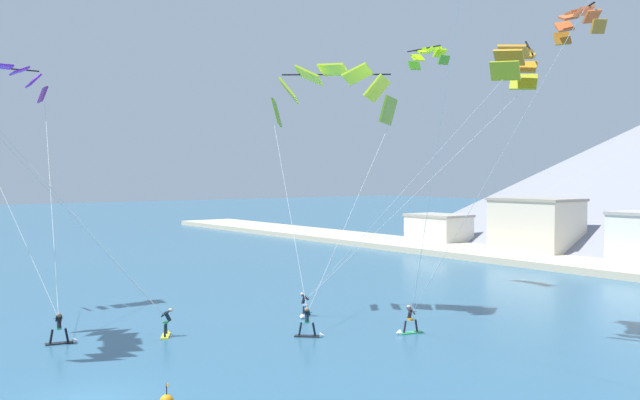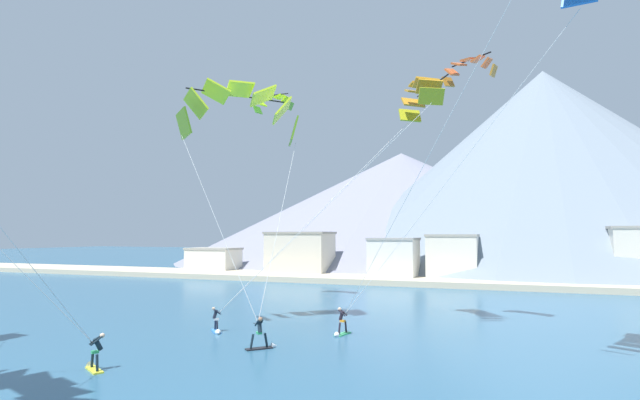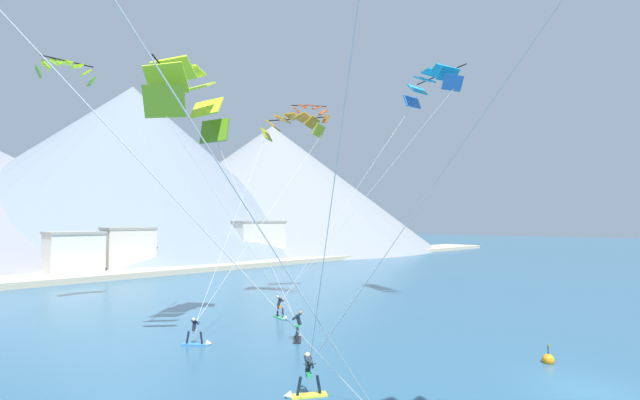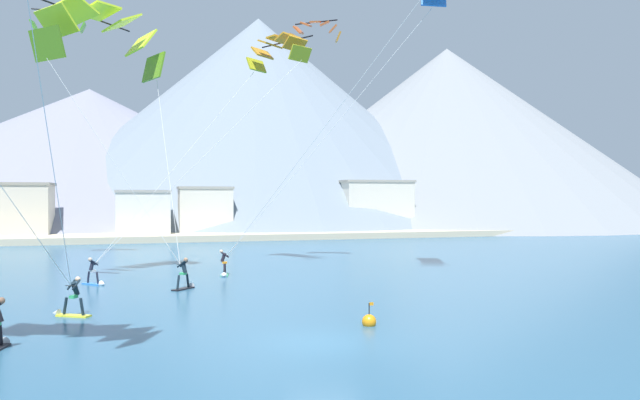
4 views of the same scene
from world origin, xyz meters
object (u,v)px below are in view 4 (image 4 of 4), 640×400
at_px(kitesurfer_far_left, 95,277).
at_px(kitesurfer_far_right, 186,279).
at_px(kitesurfer_near_trail, 70,304).
at_px(kitesurfer_near_lead, 224,268).
at_px(parafoil_kite_far_left, 277,50).
at_px(parafoil_kite_far_right, 101,32).
at_px(parafoil_kite_distant_low_drift, 316,29).
at_px(race_marker_buoy, 369,321).
at_px(parafoil_kite_distant_high_outer, 58,18).

xyz_separation_m(kitesurfer_far_left, kitesurfer_far_right, (4.79, -2.97, 0.11)).
distance_m(kitesurfer_far_left, kitesurfer_far_right, 5.64).
distance_m(kitesurfer_near_trail, kitesurfer_far_right, 8.24).
relative_size(kitesurfer_near_lead, parafoil_kite_far_left, 0.12).
xyz_separation_m(parafoil_kite_far_right, parafoil_kite_distant_low_drift, (14.70, 5.02, 2.59)).
bearing_deg(parafoil_kite_far_right, race_marker_buoy, -57.55).
bearing_deg(parafoil_kite_far_right, kitesurfer_near_lead, -1.48).
height_order(kitesurfer_far_left, parafoil_kite_far_left, parafoil_kite_far_left).
height_order(kitesurfer_near_trail, parafoil_kite_far_right, parafoil_kite_far_right).
bearing_deg(parafoil_kite_far_right, kitesurfer_near_trail, -93.21).
bearing_deg(parafoil_kite_far_left, race_marker_buoy, -92.44).
relative_size(parafoil_kite_far_right, parafoil_kite_distant_high_outer, 3.68).
height_order(kitesurfer_near_lead, kitesurfer_far_right, kitesurfer_far_right).
bearing_deg(kitesurfer_far_left, parafoil_kite_far_left, 27.04).
bearing_deg(parafoil_kite_far_left, kitesurfer_near_lead, -136.83).
height_order(kitesurfer_near_trail, kitesurfer_far_left, kitesurfer_near_trail).
distance_m(kitesurfer_near_trail, race_marker_buoy, 12.50).
xyz_separation_m(kitesurfer_near_lead, race_marker_buoy, (3.43, -16.62, -0.33)).
bearing_deg(race_marker_buoy, kitesurfer_near_trail, 155.06).
height_order(kitesurfer_near_trail, race_marker_buoy, kitesurfer_near_trail).
bearing_deg(parafoil_kite_distant_high_outer, parafoil_kite_far_left, -30.10).
distance_m(kitesurfer_far_left, parafoil_kite_far_right, 14.53).
xyz_separation_m(kitesurfer_near_lead, kitesurfer_far_left, (-7.50, -1.98, -0.06)).
relative_size(kitesurfer_near_trail, parafoil_kite_distant_low_drift, 0.46).
bearing_deg(kitesurfer_near_lead, parafoil_kite_far_left, 43.17).
height_order(kitesurfer_far_right, parafoil_kite_distant_low_drift, parafoil_kite_distant_low_drift).
distance_m(kitesurfer_far_right, parafoil_kite_distant_high_outer, 26.95).
xyz_separation_m(kitesurfer_near_trail, race_marker_buoy, (11.33, -5.27, -0.35)).
height_order(parafoil_kite_distant_low_drift, race_marker_buoy, parafoil_kite_distant_low_drift).
relative_size(parafoil_kite_far_left, parafoil_kite_distant_high_outer, 3.69).
bearing_deg(parafoil_kite_far_right, parafoil_kite_distant_high_outer, 106.76).
bearing_deg(kitesurfer_near_lead, kitesurfer_far_left, -165.18).
distance_m(parafoil_kite_far_right, race_marker_buoy, 24.72).
xyz_separation_m(kitesurfer_far_right, parafoil_kite_distant_high_outer, (-8.41, 17.93, 18.28)).
relative_size(kitesurfer_near_trail, parafoil_kite_far_left, 0.11).
relative_size(kitesurfer_far_left, kitesurfer_far_right, 0.91).
relative_size(kitesurfer_near_trail, kitesurfer_far_left, 1.05).
bearing_deg(kitesurfer_far_right, parafoil_kite_far_left, 52.06).
xyz_separation_m(kitesurfer_far_right, parafoil_kite_far_right, (-4.55, 5.14, 14.25)).
xyz_separation_m(kitesurfer_near_lead, kitesurfer_far_right, (-2.71, -4.95, 0.06)).
bearing_deg(parafoil_kite_far_right, kitesurfer_far_right, -48.47).
bearing_deg(parafoil_kite_far_left, kitesurfer_far_left, -152.96).
xyz_separation_m(kitesurfer_near_lead, parafoil_kite_far_right, (-7.26, 0.19, 14.31)).
xyz_separation_m(parafoil_kite_far_right, parafoil_kite_distant_high_outer, (-3.85, 12.79, 4.02)).
bearing_deg(kitesurfer_near_trail, parafoil_kite_distant_low_drift, 47.15).
height_order(kitesurfer_near_trail, parafoil_kite_far_left, parafoil_kite_far_left).
distance_m(kitesurfer_far_right, parafoil_kite_distant_low_drift, 22.13).
distance_m(kitesurfer_far_right, parafoil_kite_far_left, 18.71).
distance_m(kitesurfer_near_lead, parafoil_kite_far_left, 16.02).
bearing_deg(kitesurfer_far_left, kitesurfer_far_right, -31.80).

